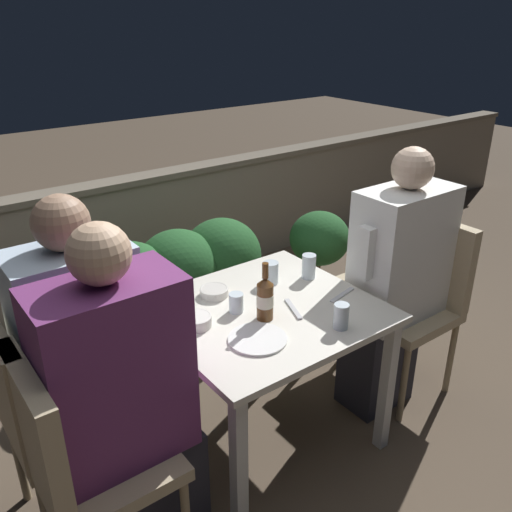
% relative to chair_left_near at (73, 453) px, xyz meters
% --- Properties ---
extents(ground_plane, '(16.00, 16.00, 0.00)m').
position_rel_chair_left_near_xyz_m(ground_plane, '(0.91, 0.17, -0.56)').
color(ground_plane, brown).
extents(parapet_wall, '(9.00, 0.18, 0.83)m').
position_rel_chair_left_near_xyz_m(parapet_wall, '(0.91, 1.91, -0.14)').
color(parapet_wall, gray).
rests_on(parapet_wall, ground_plane).
extents(dining_table, '(0.90, 0.84, 0.70)m').
position_rel_chair_left_near_xyz_m(dining_table, '(0.91, 0.17, 0.05)').
color(dining_table, silver).
rests_on(dining_table, ground_plane).
extents(planter_hedge, '(1.10, 0.47, 0.73)m').
position_rel_chair_left_near_xyz_m(planter_hedge, '(1.00, 1.11, -0.16)').
color(planter_hedge, brown).
rests_on(planter_hedge, ground_plane).
extents(chair_left_near, '(0.44, 0.44, 0.92)m').
position_rel_chair_left_near_xyz_m(chair_left_near, '(0.00, 0.00, 0.00)').
color(chair_left_near, tan).
rests_on(chair_left_near, ground_plane).
extents(person_purple_stripe, '(0.52, 0.26, 1.31)m').
position_rel_chair_left_near_xyz_m(person_purple_stripe, '(0.20, -0.00, 0.10)').
color(person_purple_stripe, '#282833').
rests_on(person_purple_stripe, ground_plane).
extents(chair_left_far, '(0.44, 0.44, 0.92)m').
position_rel_chair_left_near_xyz_m(chair_left_far, '(-0.01, 0.29, 0.00)').
color(chair_left_far, tan).
rests_on(chair_left_far, ground_plane).
extents(person_blue_shirt, '(0.49, 0.26, 1.32)m').
position_rel_chair_left_near_xyz_m(person_blue_shirt, '(0.19, 0.29, 0.11)').
color(person_blue_shirt, '#282833').
rests_on(person_blue_shirt, ground_plane).
extents(chair_right_near, '(0.44, 0.44, 0.92)m').
position_rel_chair_left_near_xyz_m(chair_right_near, '(1.80, 0.05, 0.00)').
color(chair_right_near, tan).
rests_on(chair_right_near, ground_plane).
extents(person_white_polo, '(0.52, 0.26, 1.31)m').
position_rel_chair_left_near_xyz_m(person_white_polo, '(1.60, 0.05, 0.10)').
color(person_white_polo, '#282833').
rests_on(person_white_polo, ground_plane).
extents(chair_right_far, '(0.44, 0.44, 0.92)m').
position_rel_chair_left_near_xyz_m(chair_right_far, '(1.81, 0.30, 0.00)').
color(chair_right_far, tan).
rests_on(chair_right_far, ground_plane).
extents(beer_bottle, '(0.07, 0.07, 0.25)m').
position_rel_chair_left_near_xyz_m(beer_bottle, '(0.86, 0.10, 0.24)').
color(beer_bottle, brown).
rests_on(beer_bottle, dining_table).
extents(plate_0, '(0.23, 0.23, 0.01)m').
position_rel_chair_left_near_xyz_m(plate_0, '(0.73, -0.01, 0.15)').
color(plate_0, white).
rests_on(plate_0, dining_table).
extents(bowl_0, '(0.12, 0.12, 0.05)m').
position_rel_chair_left_near_xyz_m(bowl_0, '(0.60, 0.22, 0.17)').
color(bowl_0, silver).
rests_on(bowl_0, dining_table).
extents(bowl_1, '(0.13, 0.13, 0.04)m').
position_rel_chair_left_near_xyz_m(bowl_1, '(0.80, 0.39, 0.16)').
color(bowl_1, beige).
rests_on(bowl_1, dining_table).
extents(glass_cup_0, '(0.06, 0.06, 0.11)m').
position_rel_chair_left_near_xyz_m(glass_cup_0, '(1.05, -0.13, 0.20)').
color(glass_cup_0, silver).
rests_on(glass_cup_0, dining_table).
extents(glass_cup_1, '(0.06, 0.06, 0.12)m').
position_rel_chair_left_near_xyz_m(glass_cup_1, '(1.25, 0.27, 0.20)').
color(glass_cup_1, silver).
rests_on(glass_cup_1, dining_table).
extents(glass_cup_2, '(0.07, 0.07, 0.10)m').
position_rel_chair_left_near_xyz_m(glass_cup_2, '(1.07, 0.34, 0.19)').
color(glass_cup_2, silver).
rests_on(glass_cup_2, dining_table).
extents(glass_cup_3, '(0.06, 0.06, 0.08)m').
position_rel_chair_left_near_xyz_m(glass_cup_3, '(0.79, 0.22, 0.18)').
color(glass_cup_3, silver).
rests_on(glass_cup_3, dining_table).
extents(glass_cup_4, '(0.07, 0.07, 0.10)m').
position_rel_chair_left_near_xyz_m(glass_cup_4, '(0.54, 0.32, 0.19)').
color(glass_cup_4, silver).
rests_on(glass_cup_4, dining_table).
extents(fork_0, '(0.08, 0.17, 0.01)m').
position_rel_chair_left_near_xyz_m(fork_0, '(0.99, 0.09, 0.15)').
color(fork_0, silver).
rests_on(fork_0, dining_table).
extents(fork_1, '(0.17, 0.06, 0.01)m').
position_rel_chair_left_near_xyz_m(fork_1, '(1.25, 0.05, 0.15)').
color(fork_1, silver).
rests_on(fork_1, dining_table).
extents(fork_2, '(0.12, 0.15, 0.01)m').
position_rel_chair_left_near_xyz_m(fork_2, '(0.60, 0.45, 0.15)').
color(fork_2, silver).
rests_on(fork_2, dining_table).
extents(potted_plant, '(0.39, 0.39, 0.68)m').
position_rel_chair_left_near_xyz_m(potted_plant, '(1.95, 0.94, -0.14)').
color(potted_plant, '#B2A899').
rests_on(potted_plant, ground_plane).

